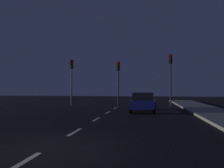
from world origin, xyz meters
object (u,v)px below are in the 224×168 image
Objects in this scene: traffic_signal_left at (71,74)px; traffic_signal_center at (118,75)px; car_stopped_ahead at (144,102)px; traffic_signal_right at (171,70)px.

traffic_signal_left is 1.06× the size of traffic_signal_center.
traffic_signal_center is at bearing 119.13° from car_stopped_ahead.
traffic_signal_right is at bearing 0.01° from traffic_signal_center.
traffic_signal_left is 9.25m from car_stopped_ahead.
car_stopped_ahead is (2.60, -4.67, -2.43)m from traffic_signal_center.
traffic_signal_left is at bearing -180.00° from traffic_signal_right.
traffic_signal_left is 4.94m from traffic_signal_center.
traffic_signal_right is at bearing 0.00° from traffic_signal_left.
traffic_signal_center reaches higher than car_stopped_ahead.
traffic_signal_center is 1.00× the size of car_stopped_ahead.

